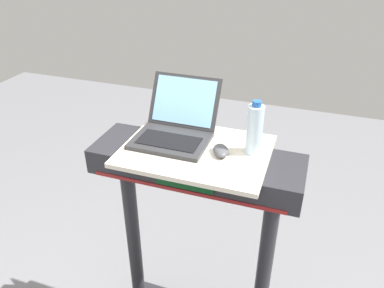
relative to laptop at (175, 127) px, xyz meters
name	(u,v)px	position (x,y,z in m)	size (l,w,h in m)	color
desk_board	(196,151)	(0.12, -0.07, -0.06)	(0.60, 0.45, 0.02)	beige
laptop	(175,127)	(0.00, 0.00, 0.00)	(0.32, 0.35, 0.23)	#2D2D30
computer_mouse	(221,151)	(0.23, -0.08, -0.03)	(0.06, 0.10, 0.03)	#4C4C51
water_bottle	(255,129)	(0.35, -0.02, 0.06)	(0.07, 0.07, 0.23)	silver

